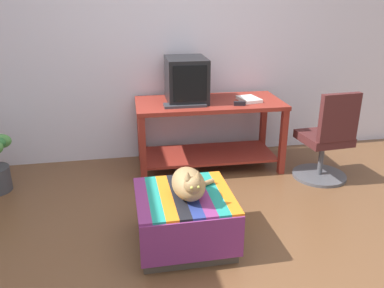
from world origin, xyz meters
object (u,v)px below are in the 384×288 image
(book, at_px, (249,99))
(office_chair, at_px, (327,142))
(cat, at_px, (189,184))
(desk, at_px, (209,122))
(keyboard, at_px, (185,105))
(tv_monitor, at_px, (186,80))
(ottoman_with_blanket, at_px, (184,219))
(stapler, at_px, (240,103))

(book, relative_size, office_chair, 0.28)
(cat, relative_size, office_chair, 0.43)
(desk, relative_size, office_chair, 1.66)
(keyboard, bearing_deg, tv_monitor, 77.34)
(tv_monitor, relative_size, office_chair, 0.57)
(ottoman_with_blanket, relative_size, cat, 1.77)
(cat, bearing_deg, office_chair, 26.66)
(keyboard, relative_size, stapler, 3.64)
(tv_monitor, bearing_deg, office_chair, -23.74)
(ottoman_with_blanket, relative_size, stapler, 6.11)
(tv_monitor, xyz_separation_m, stapler, (0.47, -0.28, -0.19))
(cat, height_order, office_chair, office_chair)
(tv_monitor, bearing_deg, keyboard, -102.14)
(tv_monitor, bearing_deg, book, -10.20)
(keyboard, bearing_deg, desk, 29.07)
(book, xyz_separation_m, cat, (-0.85, -1.30, -0.22))
(cat, relative_size, stapler, 3.46)
(cat, bearing_deg, stapler, 55.73)
(tv_monitor, xyz_separation_m, cat, (-0.23, -1.43, -0.41))
(keyboard, relative_size, book, 1.62)
(tv_monitor, distance_m, stapler, 0.58)
(tv_monitor, xyz_separation_m, ottoman_with_blanket, (-0.26, -1.38, -0.71))
(cat, height_order, stapler, stapler)
(office_chair, bearing_deg, ottoman_with_blanket, 23.31)
(ottoman_with_blanket, bearing_deg, stapler, 56.45)
(book, distance_m, stapler, 0.21)
(office_chair, bearing_deg, tv_monitor, -29.54)
(keyboard, distance_m, stapler, 0.52)
(keyboard, bearing_deg, cat, -97.55)
(cat, xyz_separation_m, office_chair, (1.48, 0.84, -0.11))
(book, height_order, cat, book)
(desk, relative_size, book, 5.96)
(book, relative_size, ottoman_with_blanket, 0.37)
(ottoman_with_blanket, height_order, office_chair, office_chair)
(keyboard, bearing_deg, book, 8.16)
(tv_monitor, bearing_deg, stapler, -29.54)
(cat, bearing_deg, tv_monitor, 77.95)
(office_chair, bearing_deg, cat, 25.11)
(tv_monitor, height_order, book, tv_monitor)
(desk, bearing_deg, cat, -106.95)
(desk, xyz_separation_m, tv_monitor, (-0.22, 0.07, 0.43))
(desk, height_order, ottoman_with_blanket, desk)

